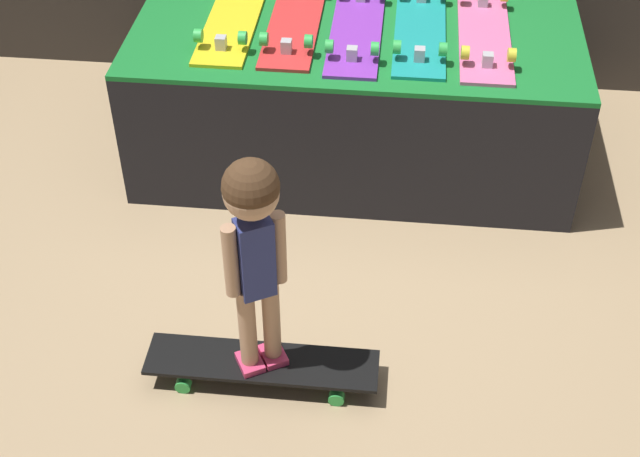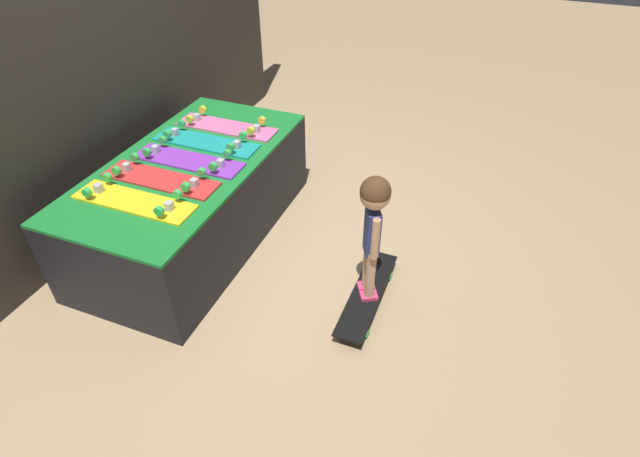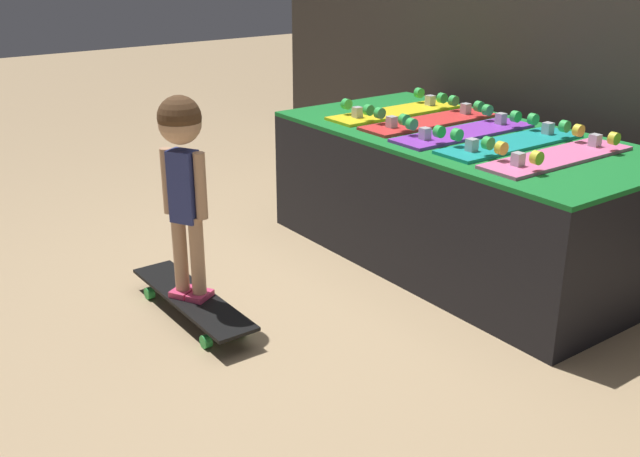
{
  "view_description": "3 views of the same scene",
  "coord_description": "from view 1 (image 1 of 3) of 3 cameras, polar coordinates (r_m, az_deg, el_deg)",
  "views": [
    {
      "loc": [
        0.19,
        -2.64,
        2.34
      ],
      "look_at": [
        -0.05,
        -0.33,
        0.33
      ],
      "focal_mm": 50.0,
      "sensor_mm": 36.0,
      "label": 1
    },
    {
      "loc": [
        -2.29,
        -1.25,
        2.25
      ],
      "look_at": [
        -0.06,
        -0.38,
        0.37
      ],
      "focal_mm": 28.0,
      "sensor_mm": 36.0,
      "label": 2
    },
    {
      "loc": [
        2.29,
        -1.92,
        1.43
      ],
      "look_at": [
        -0.02,
        -0.23,
        0.33
      ],
      "focal_mm": 42.0,
      "sensor_mm": 36.0,
      "label": 3
    }
  ],
  "objects": [
    {
      "name": "child",
      "position": [
        2.56,
        -4.28,
        -0.15
      ],
      "size": [
        0.18,
        0.16,
        0.81
      ],
      "rotation": [
        0.0,
        0.0,
        0.5
      ],
      "color": "#E03D6B",
      "rests_on": "skateboard_on_floor"
    },
    {
      "name": "ground_plane",
      "position": [
        3.53,
        1.42,
        -0.61
      ],
      "size": [
        16.0,
        16.0,
        0.0
      ],
      "primitive_type": "plane",
      "color": "tan"
    },
    {
      "name": "display_rack",
      "position": [
        3.81,
        2.24,
        8.59
      ],
      "size": [
        1.81,
        0.91,
        0.61
      ],
      "color": "black",
      "rests_on": "ground_plane"
    },
    {
      "name": "skateboard_yellow_on_rack",
      "position": [
        3.72,
        -5.62,
        13.26
      ],
      "size": [
        0.2,
        0.74,
        0.09
      ],
      "color": "yellow",
      "rests_on": "display_rack"
    },
    {
      "name": "skateboard_on_floor",
      "position": [
        2.98,
        -3.72,
        -8.68
      ],
      "size": [
        0.77,
        0.18,
        0.09
      ],
      "color": "black",
      "rests_on": "ground_plane"
    },
    {
      "name": "skateboard_purple_on_rack",
      "position": [
        3.63,
        2.35,
        12.7
      ],
      "size": [
        0.2,
        0.74,
        0.09
      ],
      "color": "purple",
      "rests_on": "display_rack"
    },
    {
      "name": "skateboard_teal_on_rack",
      "position": [
        3.65,
        6.43,
        12.6
      ],
      "size": [
        0.2,
        0.74,
        0.09
      ],
      "color": "teal",
      "rests_on": "display_rack"
    },
    {
      "name": "skateboard_red_on_rack",
      "position": [
        3.68,
        -1.65,
        13.12
      ],
      "size": [
        0.2,
        0.74,
        0.09
      ],
      "color": "red",
      "rests_on": "display_rack"
    },
    {
      "name": "skateboard_pink_on_rack",
      "position": [
        3.65,
        10.48,
        12.17
      ],
      "size": [
        0.2,
        0.74,
        0.09
      ],
      "color": "pink",
      "rests_on": "display_rack"
    }
  ]
}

